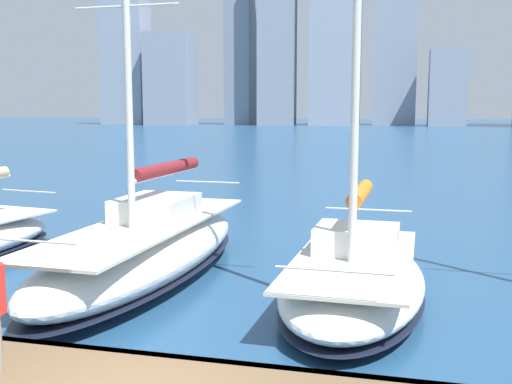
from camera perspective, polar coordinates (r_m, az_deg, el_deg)
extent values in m
cube|color=#473828|center=(8.66, -8.00, -15.51)|extent=(28.00, 0.16, 0.10)
cube|color=#8791A0|center=(164.06, 17.75, 9.41)|extent=(9.24, 10.93, 19.62)
cube|color=#85909F|center=(172.99, 13.22, 13.78)|extent=(11.25, 10.35, 45.59)
cube|color=#929CAB|center=(168.60, 7.62, 15.08)|extent=(13.06, 10.14, 51.41)
cube|color=#858F9F|center=(169.08, 2.03, 14.83)|extent=(9.60, 8.08, 49.74)
cube|color=gray|center=(178.60, -1.49, 13.96)|extent=(7.43, 9.72, 46.71)
cube|color=#8690A0|center=(173.25, -8.13, 10.56)|extent=(12.70, 10.37, 25.46)
cube|color=#8D97A6|center=(183.05, -12.30, 11.88)|extent=(12.95, 8.25, 35.53)
ellipsoid|color=white|center=(12.47, 9.31, -8.52)|extent=(2.99, 6.60, 0.98)
ellipsoid|color=black|center=(12.55, 9.28, -9.70)|extent=(3.01, 6.64, 0.10)
cube|color=beige|center=(12.34, 9.36, -6.20)|extent=(2.46, 5.81, 0.06)
cube|color=silver|center=(12.65, 9.59, -4.44)|extent=(1.72, 1.48, 0.55)
cylinder|color=silver|center=(12.99, 9.89, -0.65)|extent=(0.20, 2.74, 0.12)
cylinder|color=orange|center=(12.97, 9.90, -0.13)|extent=(0.39, 2.53, 0.32)
cylinder|color=silver|center=(9.32, 7.38, -7.43)|extent=(1.82, 0.09, 0.04)
cylinder|color=silver|center=(15.10, 10.63, -1.66)|extent=(2.10, 0.10, 0.04)
ellipsoid|color=white|center=(14.46, -10.34, -5.66)|extent=(2.88, 9.49, 1.28)
ellipsoid|color=black|center=(14.55, -10.31, -7.01)|extent=(2.90, 9.54, 0.10)
cube|color=beige|center=(14.32, -10.41, -3.04)|extent=(2.38, 8.35, 0.06)
cube|color=silver|center=(14.77, -9.49, -1.49)|extent=(1.65, 2.11, 0.55)
cylinder|color=silver|center=(13.52, -12.17, 13.55)|extent=(0.16, 0.16, 8.05)
cylinder|color=silver|center=(13.62, -12.27, 16.91)|extent=(2.41, 0.10, 0.05)
cylinder|color=silver|center=(15.31, -8.45, 1.78)|extent=(0.21, 3.96, 0.12)
cylinder|color=maroon|center=(15.30, -8.46, 2.23)|extent=(0.40, 3.65, 0.32)
cylinder|color=silver|center=(10.56, -20.71, -4.39)|extent=(1.74, 0.08, 0.04)
cylinder|color=silver|center=(18.12, -4.65, 0.97)|extent=(2.01, 0.08, 0.04)
cylinder|color=silver|center=(19.61, -20.85, 0.08)|extent=(2.06, 0.33, 0.04)
cylinder|color=red|center=(8.50, -23.16, -8.16)|extent=(0.09, 0.09, 0.59)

